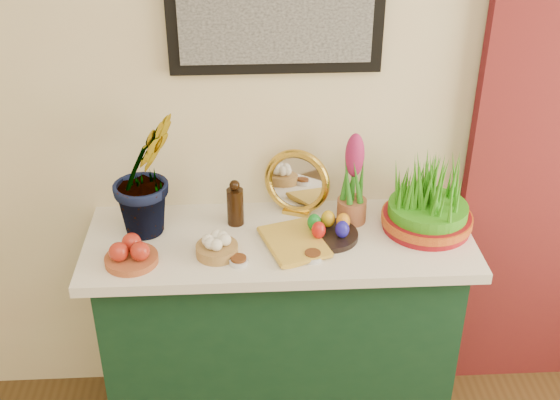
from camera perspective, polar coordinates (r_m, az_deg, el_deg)
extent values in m
cube|color=#F2E8B6|center=(2.55, -2.00, 8.75)|extent=(4.00, 0.04, 2.70)
cube|color=#13351F|center=(2.83, -0.06, -10.87)|extent=(1.30, 0.45, 0.85)
cube|color=silver|center=(2.56, -0.06, -3.32)|extent=(1.40, 0.55, 0.04)
imported|color=#2A7E1E|center=(2.48, -10.99, 3.54)|extent=(0.40, 0.39, 0.60)
cylinder|color=#A04B28|center=(2.45, -11.97, -4.74)|extent=(0.20, 0.20, 0.03)
cylinder|color=#AC7B45|center=(2.45, -5.14, -4.07)|extent=(0.17, 0.17, 0.04)
cylinder|color=black|center=(2.59, -3.65, -0.55)|extent=(0.06, 0.06, 0.14)
sphere|color=black|center=(2.54, -3.72, 1.21)|extent=(0.04, 0.04, 0.04)
cube|color=gold|center=(2.68, 1.38, -0.92)|extent=(0.11, 0.09, 0.02)
torus|color=gold|center=(2.63, 1.38, 1.50)|extent=(0.26, 0.15, 0.26)
cylinder|color=silver|center=(2.63, 1.39, 1.44)|extent=(0.19, 0.10, 0.19)
imported|color=gold|center=(2.46, -0.96, -3.84)|extent=(0.24, 0.30, 0.04)
cylinder|color=silver|center=(2.40, -3.38, -5.02)|extent=(0.07, 0.07, 0.02)
cylinder|color=#592D14|center=(2.39, -3.39, -4.76)|extent=(0.05, 0.05, 0.01)
cylinder|color=silver|center=(2.42, 2.67, -4.64)|extent=(0.07, 0.07, 0.02)
cylinder|color=#592D14|center=(2.42, 2.68, -4.37)|extent=(0.06, 0.06, 0.01)
cylinder|color=black|center=(2.54, 4.00, -2.86)|extent=(0.24, 0.24, 0.02)
ellipsoid|color=red|center=(2.48, 3.16, -2.45)|extent=(0.05, 0.05, 0.07)
ellipsoid|color=#1D17A5|center=(2.49, 5.08, -2.39)|extent=(0.05, 0.05, 0.07)
ellipsoid|color=gold|center=(2.55, 3.93, -1.53)|extent=(0.05, 0.05, 0.07)
ellipsoid|color=#188426|center=(2.53, 2.80, -1.82)|extent=(0.05, 0.05, 0.07)
ellipsoid|color=orange|center=(2.54, 5.16, -1.75)|extent=(0.05, 0.05, 0.07)
cylinder|color=#995737|center=(2.63, 5.83, -0.83)|extent=(0.11, 0.11, 0.09)
ellipsoid|color=#AE2250|center=(2.52, 6.10, 3.64)|extent=(0.07, 0.07, 0.17)
cylinder|color=maroon|center=(2.63, 11.81, -1.67)|extent=(0.32, 0.32, 0.06)
cylinder|color=#9C150F|center=(2.63, 11.83, -1.45)|extent=(0.33, 0.33, 0.03)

